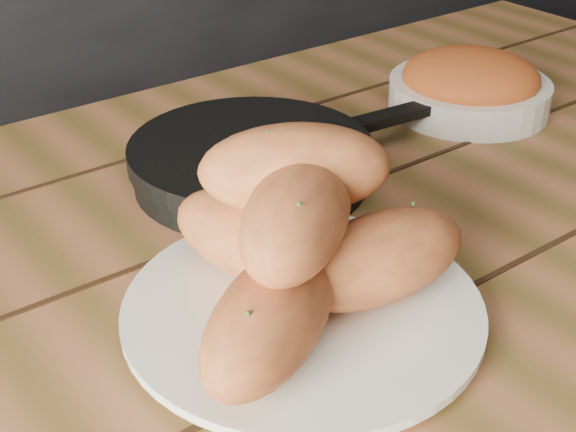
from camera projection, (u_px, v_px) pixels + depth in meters
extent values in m
cube|color=black|center=(130.00, 117.00, 1.76)|extent=(2.80, 0.60, 0.90)
cube|color=#935937|center=(380.00, 260.00, 0.77)|extent=(1.49, 0.96, 0.04)
cylinder|color=brown|center=(495.00, 229.00, 1.53)|extent=(0.07, 0.07, 0.71)
cylinder|color=white|center=(303.00, 315.00, 0.65)|extent=(0.26, 0.26, 0.01)
cylinder|color=white|center=(303.00, 307.00, 0.65)|extent=(0.29, 0.29, 0.01)
ellipsoid|color=#CD6C38|center=(270.00, 318.00, 0.57)|extent=(0.18, 0.15, 0.07)
ellipsoid|color=#CD6C38|center=(378.00, 258.00, 0.64)|extent=(0.17, 0.09, 0.07)
ellipsoid|color=#CD6C38|center=(254.00, 236.00, 0.66)|extent=(0.12, 0.17, 0.07)
ellipsoid|color=#CD6C38|center=(297.00, 216.00, 0.59)|extent=(0.17, 0.16, 0.07)
ellipsoid|color=#CD6C38|center=(295.00, 169.00, 0.62)|extent=(0.17, 0.14, 0.07)
cylinder|color=black|center=(251.00, 169.00, 0.85)|extent=(0.25, 0.25, 0.03)
cylinder|color=black|center=(251.00, 152.00, 0.84)|extent=(0.26, 0.26, 0.02)
cube|color=black|center=(396.00, 115.00, 0.94)|extent=(0.14, 0.04, 0.01)
cylinder|color=white|center=(469.00, 95.00, 1.02)|extent=(0.20, 0.20, 0.04)
ellipsoid|color=#D34D25|center=(471.00, 77.00, 1.01)|extent=(0.17, 0.17, 0.06)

